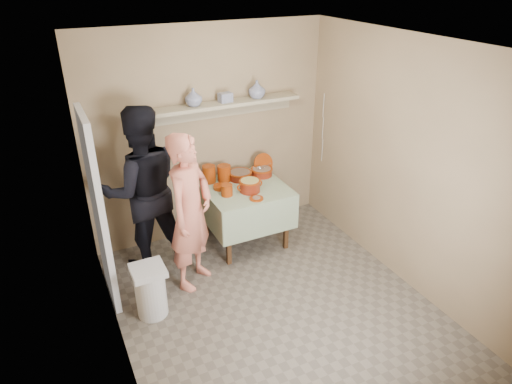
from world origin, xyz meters
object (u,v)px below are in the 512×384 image
person_helper (143,190)px  person_cook (191,213)px  cazuela_rice (250,185)px  trash_bin (151,291)px  serving_table (244,195)px

person_helper → person_cook: bearing=123.3°
person_helper → cazuela_rice: person_helper is taller
cazuela_rice → person_cook: bearing=-157.1°
trash_bin → cazuela_rice: bearing=25.9°
person_cook → serving_table: (0.84, 0.50, -0.22)m
person_cook → trash_bin: size_ratio=3.09×
serving_table → trash_bin: 1.67m
cazuela_rice → trash_bin: cazuela_rice is taller
serving_table → trash_bin: bearing=-149.4°
person_helper → cazuela_rice: bearing=171.5°
serving_table → cazuela_rice: cazuela_rice is taller
person_helper → trash_bin: (-0.21, -0.89, -0.67)m
serving_table → person_cook: bearing=-149.1°
serving_table → cazuela_rice: (0.01, -0.15, 0.20)m
person_cook → trash_bin: (-0.56, -0.32, -0.58)m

